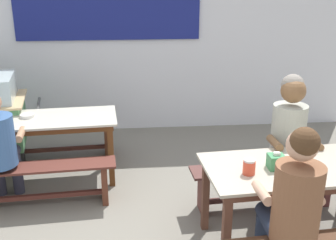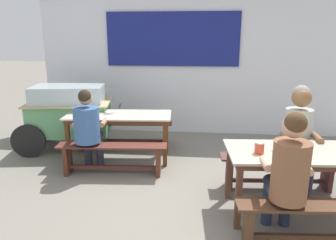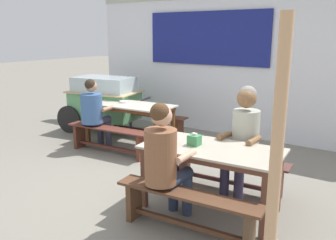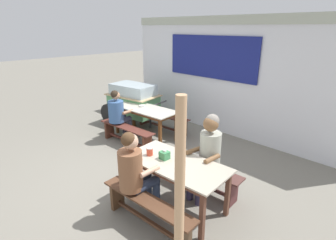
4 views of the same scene
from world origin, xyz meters
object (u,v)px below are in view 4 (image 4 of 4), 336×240
object	(u,v)px
person_near_front	(135,170)
soup_bowl	(142,106)
bench_near_back	(199,173)
dining_table_far	(145,111)
person_left_back_turned	(118,112)
condiment_jar	(150,151)
wooden_support_post	(179,210)
food_cart	(133,100)
tissue_box	(164,155)
dining_table_near	(176,167)
bench_far_front	(127,133)
person_right_near_table	(208,151)
bench_near_front	(147,209)
bench_far_back	(162,120)

from	to	relation	value
person_near_front	soup_bowl	world-z (taller)	person_near_front
bench_near_back	soup_bowl	size ratio (longest dim) A/B	9.70
dining_table_far	person_left_back_turned	size ratio (longest dim) A/B	1.37
condiment_jar	wooden_support_post	distance (m)	1.68
food_cart	tissue_box	xyz separation A→B (m)	(3.07, -1.81, 0.13)
dining_table_far	food_cart	world-z (taller)	food_cart
tissue_box	wooden_support_post	xyz separation A→B (m)	(1.17, -0.96, 0.24)
food_cart	condiment_jar	distance (m)	3.41
dining_table_near	condiment_jar	xyz separation A→B (m)	(-0.43, -0.11, 0.14)
bench_far_front	person_near_front	distance (m)	2.45
dining_table_far	wooden_support_post	size ratio (longest dim) A/B	0.80
person_right_near_table	bench_far_front	bearing A→B (deg)	173.98
food_cart	person_left_back_turned	bearing A→B (deg)	-54.47
dining_table_far	tissue_box	distance (m)	2.54
bench_near_front	person_left_back_turned	distance (m)	3.02
dining_table_far	person_right_near_table	bearing A→B (deg)	-18.96
dining_table_near	condiment_jar	size ratio (longest dim) A/B	12.81
wooden_support_post	food_cart	bearing A→B (deg)	146.86
person_right_near_table	tissue_box	xyz separation A→B (m)	(-0.34, -0.58, 0.02)
bench_far_back	person_right_near_table	distance (m)	2.91
dining_table_far	tissue_box	world-z (taller)	tissue_box
bench_far_back	tissue_box	world-z (taller)	tissue_box
soup_bowl	food_cart	bearing A→B (deg)	156.69
person_right_near_table	wooden_support_post	size ratio (longest dim) A/B	0.65
food_cart	soup_bowl	xyz separation A→B (m)	(0.82, -0.35, 0.09)
tissue_box	condiment_jar	xyz separation A→B (m)	(-0.24, -0.07, -0.00)
bench_near_back	wooden_support_post	bearing A→B (deg)	-57.33
tissue_box	soup_bowl	bearing A→B (deg)	147.15
soup_bowl	wooden_support_post	world-z (taller)	wooden_support_post
dining_table_far	bench_far_front	size ratio (longest dim) A/B	1.08
person_right_near_table	bench_near_back	bearing A→B (deg)	166.31
dining_table_far	dining_table_near	size ratio (longest dim) A/B	1.07
dining_table_near	food_cart	world-z (taller)	food_cart
wooden_support_post	soup_bowl	bearing A→B (deg)	144.78
tissue_box	soup_bowl	size ratio (longest dim) A/B	0.90
condiment_jar	wooden_support_post	size ratio (longest dim) A/B	0.06
bench_far_front	bench_far_back	bearing A→B (deg)	94.30
wooden_support_post	bench_near_back	bearing A→B (deg)	122.67
bench_far_back	bench_near_front	bearing A→B (deg)	-46.96
person_left_back_turned	bench_far_front	bearing A→B (deg)	-5.54
bench_far_back	person_left_back_turned	world-z (taller)	person_left_back_turned
food_cart	bench_near_back	bearing A→B (deg)	-20.17
person_near_front	condiment_jar	size ratio (longest dim) A/B	10.67
bench_far_front	tissue_box	world-z (taller)	tissue_box
person_near_front	bench_far_front	bearing A→B (deg)	146.43
bench_far_front	dining_table_far	bearing A→B (deg)	94.30
person_left_back_turned	condiment_jar	distance (m)	2.36
food_cart	person_left_back_turned	size ratio (longest dim) A/B	1.49
dining_table_near	bench_far_front	distance (m)	2.42
person_left_back_turned	soup_bowl	size ratio (longest dim) A/B	7.86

